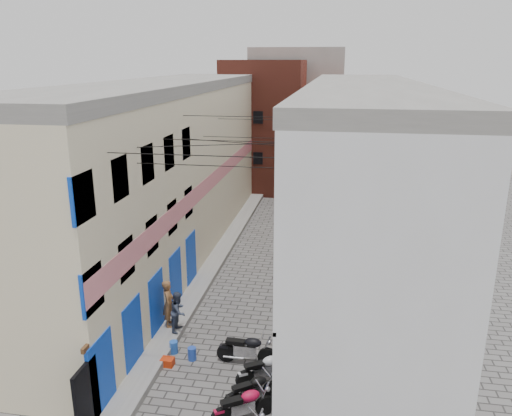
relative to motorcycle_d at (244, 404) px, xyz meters
The scene contains 17 objects.
plinth 12.67m from the motorcycle_d, 106.61° to the left, with size 0.90×26.00×0.25m, color slate.
building_left 14.29m from the motorcycle_d, 118.47° to the left, with size 5.10×27.00×9.00m.
building_right 13.20m from the motorcycle_d, 74.21° to the left, with size 5.94×26.00×9.00m.
building_far_brick_left 27.72m from the motorcycle_d, 97.49° to the left, with size 6.00×6.00×10.00m, color maroon.
building_far_brick_right 29.37m from the motorcycle_d, 87.19° to the left, with size 5.00×6.00×8.00m, color maroon.
building_far_concrete 33.53m from the motorcycle_d, 92.71° to the left, with size 8.00×5.00×11.00m, color slate.
far_shopfront 24.39m from the motorcycle_d, 93.69° to the left, with size 2.00×0.30×2.40m, color black.
overhead_wires 9.56m from the motorcycle_d, 103.04° to the left, with size 5.80×13.02×1.32m.
motorcycle_d is the anchor object (origin of this frame).
motorcycle_e 0.76m from the motorcycle_d, 81.00° to the left, with size 0.59×1.85×1.07m, color black, non-canonical shape.
motorcycle_f 1.85m from the motorcycle_d, 79.69° to the left, with size 0.62×1.96×1.13m, color #B4B5B9, non-canonical shape.
motorcycle_g 2.84m from the motorcycle_d, 98.92° to the left, with size 0.66×2.08×1.20m, color black, non-canonical shape.
person_a 5.80m from the motorcycle_d, 130.33° to the left, with size 0.67×0.44×1.84m, color brown.
person_b 5.29m from the motorcycle_d, 128.35° to the left, with size 0.75×0.59×1.55m, color #353D4F.
water_jug_near 3.58m from the motorcycle_d, 131.09° to the left, with size 0.30×0.30×0.46m, color #2143A8.
water_jug_far 4.32m from the motorcycle_d, 136.17° to the left, with size 0.29×0.29×0.46m, color blue.
red_crate 3.81m from the motorcycle_d, 144.23° to the left, with size 0.44×0.33×0.27m, color red.
Camera 1 is at (3.93, -10.96, 10.00)m, focal length 35.00 mm.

